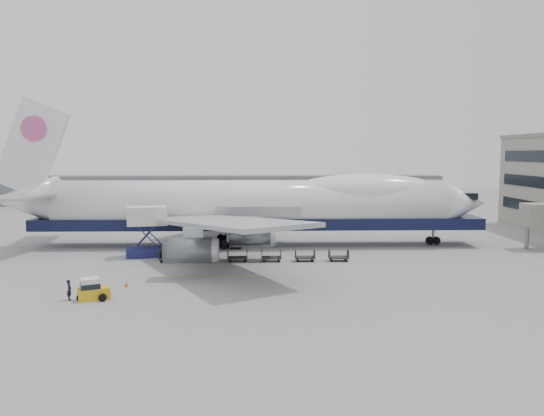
{
  "coord_description": "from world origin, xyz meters",
  "views": [
    {
      "loc": [
        0.99,
        -59.3,
        12.61
      ],
      "look_at": [
        2.7,
        6.0,
        5.74
      ],
      "focal_mm": 35.0,
      "sensor_mm": 36.0,
      "label": 1
    }
  ],
  "objects_px": {
    "airliner": "(256,204)",
    "ground_worker": "(69,290)",
    "catering_truck": "(148,228)",
    "baggage_tug": "(92,290)"
  },
  "relations": [
    {
      "from": "airliner",
      "to": "catering_truck",
      "type": "relative_size",
      "value": 10.95
    },
    {
      "from": "airliner",
      "to": "ground_worker",
      "type": "height_order",
      "value": "airliner"
    },
    {
      "from": "baggage_tug",
      "to": "catering_truck",
      "type": "bearing_deg",
      "value": 63.42
    },
    {
      "from": "catering_truck",
      "to": "ground_worker",
      "type": "distance_m",
      "value": 19.48
    },
    {
      "from": "catering_truck",
      "to": "baggage_tug",
      "type": "height_order",
      "value": "catering_truck"
    },
    {
      "from": "baggage_tug",
      "to": "ground_worker",
      "type": "bearing_deg",
      "value": 160.8
    },
    {
      "from": "catering_truck",
      "to": "ground_worker",
      "type": "xyz_separation_m",
      "value": [
        -2.8,
        -19.11,
        -2.55
      ]
    },
    {
      "from": "baggage_tug",
      "to": "ground_worker",
      "type": "xyz_separation_m",
      "value": [
        -1.9,
        -0.15,
        0.06
      ]
    },
    {
      "from": "airliner",
      "to": "ground_worker",
      "type": "distance_m",
      "value": 31.31
    },
    {
      "from": "catering_truck",
      "to": "ground_worker",
      "type": "relative_size",
      "value": 3.41
    }
  ]
}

